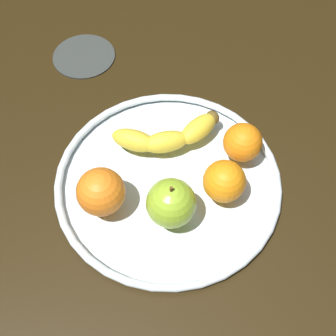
# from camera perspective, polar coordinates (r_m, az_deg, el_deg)

# --- Properties ---
(ground_plane) EXTENTS (1.37, 1.37, 0.04)m
(ground_plane) POSITION_cam_1_polar(r_m,az_deg,el_deg) (0.74, 0.00, -2.84)
(ground_plane) COLOR black
(fruit_bowl) EXTENTS (0.35, 0.35, 0.02)m
(fruit_bowl) POSITION_cam_1_polar(r_m,az_deg,el_deg) (0.71, 0.00, -1.68)
(fruit_bowl) COLOR silver
(fruit_bowl) RESTS_ON ground_plane
(banana) EXTENTS (0.19, 0.08, 0.03)m
(banana) POSITION_cam_1_polar(r_m,az_deg,el_deg) (0.73, 0.15, 4.03)
(banana) COLOR yellow
(banana) RESTS_ON fruit_bowl
(apple) EXTENTS (0.07, 0.07, 0.08)m
(apple) POSITION_cam_1_polar(r_m,az_deg,el_deg) (0.64, 0.19, -4.45)
(apple) COLOR #8FB72B
(apple) RESTS_ON fruit_bowl
(orange_back_left) EXTENTS (0.07, 0.07, 0.07)m
(orange_back_left) POSITION_cam_1_polar(r_m,az_deg,el_deg) (0.66, -8.42, -2.97)
(orange_back_left) COLOR orange
(orange_back_left) RESTS_ON fruit_bowl
(orange_back_right) EXTENTS (0.06, 0.06, 0.06)m
(orange_back_right) POSITION_cam_1_polar(r_m,az_deg,el_deg) (0.67, 7.07, -1.66)
(orange_back_right) COLOR orange
(orange_back_right) RESTS_ON fruit_bowl
(orange_front_right) EXTENTS (0.06, 0.06, 0.06)m
(orange_front_right) POSITION_cam_1_polar(r_m,az_deg,el_deg) (0.71, 9.34, 3.19)
(orange_front_right) COLOR orange
(orange_front_right) RESTS_ON fruit_bowl
(ambient_coaster) EXTENTS (0.12, 0.12, 0.01)m
(ambient_coaster) POSITION_cam_1_polar(r_m,az_deg,el_deg) (0.91, -10.50, 13.69)
(ambient_coaster) COLOR #303431
(ambient_coaster) RESTS_ON ground_plane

